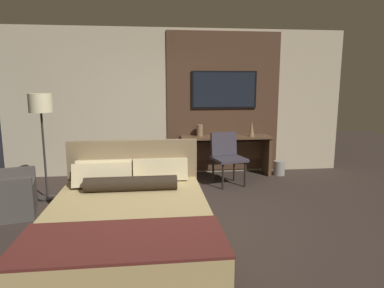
{
  "coord_description": "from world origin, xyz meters",
  "views": [
    {
      "loc": [
        -0.2,
        -4.08,
        1.77
      ],
      "look_at": [
        0.37,
        0.81,
        0.9
      ],
      "focal_mm": 32.0,
      "sensor_mm": 36.0,
      "label": 1
    }
  ],
  "objects_px": {
    "desk": "(225,149)",
    "desk_chair": "(227,153)",
    "tv": "(224,90)",
    "bed": "(129,226)",
    "waste_bin": "(279,168)",
    "vase_short": "(252,128)",
    "floor_lamp": "(41,111)",
    "armchair_by_window": "(5,195)",
    "vase_tall": "(200,130)"
  },
  "relations": [
    {
      "from": "bed",
      "to": "desk_chair",
      "type": "height_order",
      "value": "bed"
    },
    {
      "from": "desk",
      "to": "tv",
      "type": "relative_size",
      "value": 1.34
    },
    {
      "from": "desk_chair",
      "to": "vase_tall",
      "type": "bearing_deg",
      "value": 106.46
    },
    {
      "from": "bed",
      "to": "tv",
      "type": "xyz_separation_m",
      "value": [
        1.66,
        3.21,
        1.33
      ]
    },
    {
      "from": "tv",
      "to": "waste_bin",
      "type": "distance_m",
      "value": 1.87
    },
    {
      "from": "tv",
      "to": "vase_tall",
      "type": "distance_m",
      "value": 0.92
    },
    {
      "from": "bed",
      "to": "desk_chair",
      "type": "xyz_separation_m",
      "value": [
        1.56,
        2.42,
        0.23
      ]
    },
    {
      "from": "desk",
      "to": "vase_tall",
      "type": "bearing_deg",
      "value": 172.39
    },
    {
      "from": "desk_chair",
      "to": "armchair_by_window",
      "type": "height_order",
      "value": "desk_chair"
    },
    {
      "from": "desk_chair",
      "to": "vase_short",
      "type": "height_order",
      "value": "vase_short"
    },
    {
      "from": "desk",
      "to": "floor_lamp",
      "type": "bearing_deg",
      "value": -160.27
    },
    {
      "from": "floor_lamp",
      "to": "vase_tall",
      "type": "bearing_deg",
      "value": 24.39
    },
    {
      "from": "tv",
      "to": "vase_short",
      "type": "xyz_separation_m",
      "value": [
        0.49,
        -0.28,
        -0.73
      ]
    },
    {
      "from": "floor_lamp",
      "to": "vase_short",
      "type": "xyz_separation_m",
      "value": [
        3.53,
        1.0,
        -0.44
      ]
    },
    {
      "from": "bed",
      "to": "desk_chair",
      "type": "bearing_deg",
      "value": 57.23
    },
    {
      "from": "waste_bin",
      "to": "vase_tall",
      "type": "bearing_deg",
      "value": 171.87
    },
    {
      "from": "desk",
      "to": "floor_lamp",
      "type": "relative_size",
      "value": 1.06
    },
    {
      "from": "bed",
      "to": "floor_lamp",
      "type": "bearing_deg",
      "value": 125.52
    },
    {
      "from": "vase_short",
      "to": "desk_chair",
      "type": "bearing_deg",
      "value": -139.29
    },
    {
      "from": "desk_chair",
      "to": "vase_tall",
      "type": "distance_m",
      "value": 0.84
    },
    {
      "from": "vase_short",
      "to": "bed",
      "type": "bearing_deg",
      "value": -126.29
    },
    {
      "from": "tv",
      "to": "vase_short",
      "type": "height_order",
      "value": "tv"
    },
    {
      "from": "tv",
      "to": "bed",
      "type": "bearing_deg",
      "value": -117.36
    },
    {
      "from": "vase_tall",
      "to": "vase_short",
      "type": "bearing_deg",
      "value": -8.95
    },
    {
      "from": "floor_lamp",
      "to": "vase_short",
      "type": "distance_m",
      "value": 3.7
    },
    {
      "from": "tv",
      "to": "desk",
      "type": "bearing_deg",
      "value": -90.0
    },
    {
      "from": "desk",
      "to": "armchair_by_window",
      "type": "bearing_deg",
      "value": -152.97
    },
    {
      "from": "armchair_by_window",
      "to": "vase_tall",
      "type": "bearing_deg",
      "value": -72.42
    },
    {
      "from": "desk",
      "to": "desk_chair",
      "type": "xyz_separation_m",
      "value": [
        -0.1,
        -0.6,
        0.03
      ]
    },
    {
      "from": "desk",
      "to": "vase_short",
      "type": "distance_m",
      "value": 0.64
    },
    {
      "from": "tv",
      "to": "floor_lamp",
      "type": "relative_size",
      "value": 0.79
    },
    {
      "from": "bed",
      "to": "vase_tall",
      "type": "distance_m",
      "value": 3.35
    },
    {
      "from": "waste_bin",
      "to": "tv",
      "type": "bearing_deg",
      "value": 161.82
    },
    {
      "from": "floor_lamp",
      "to": "waste_bin",
      "type": "distance_m",
      "value": 4.37
    },
    {
      "from": "bed",
      "to": "waste_bin",
      "type": "relative_size",
      "value": 8.11
    },
    {
      "from": "waste_bin",
      "to": "vase_short",
      "type": "bearing_deg",
      "value": 173.32
    },
    {
      "from": "tv",
      "to": "vase_short",
      "type": "bearing_deg",
      "value": -29.6
    },
    {
      "from": "armchair_by_window",
      "to": "vase_short",
      "type": "xyz_separation_m",
      "value": [
        3.88,
        1.64,
        0.64
      ]
    },
    {
      "from": "floor_lamp",
      "to": "vase_tall",
      "type": "xyz_separation_m",
      "value": [
        2.55,
        1.16,
        -0.48
      ]
    },
    {
      "from": "floor_lamp",
      "to": "vase_tall",
      "type": "relative_size",
      "value": 7.3
    },
    {
      "from": "bed",
      "to": "desk_chair",
      "type": "distance_m",
      "value": 2.89
    },
    {
      "from": "armchair_by_window",
      "to": "waste_bin",
      "type": "xyz_separation_m",
      "value": [
        4.44,
        1.57,
        -0.14
      ]
    },
    {
      "from": "floor_lamp",
      "to": "tv",
      "type": "bearing_deg",
      "value": 22.83
    },
    {
      "from": "desk",
      "to": "armchair_by_window",
      "type": "distance_m",
      "value": 3.81
    },
    {
      "from": "desk_chair",
      "to": "vase_tall",
      "type": "relative_size",
      "value": 4.11
    },
    {
      "from": "armchair_by_window",
      "to": "tv",
      "type": "bearing_deg",
      "value": -74.67
    },
    {
      "from": "bed",
      "to": "desk",
      "type": "relative_size",
      "value": 1.32
    },
    {
      "from": "tv",
      "to": "floor_lamp",
      "type": "distance_m",
      "value": 3.31
    },
    {
      "from": "tv",
      "to": "vase_tall",
      "type": "xyz_separation_m",
      "value": [
        -0.49,
        -0.12,
        -0.77
      ]
    },
    {
      "from": "desk_chair",
      "to": "vase_tall",
      "type": "height_order",
      "value": "vase_tall"
    }
  ]
}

